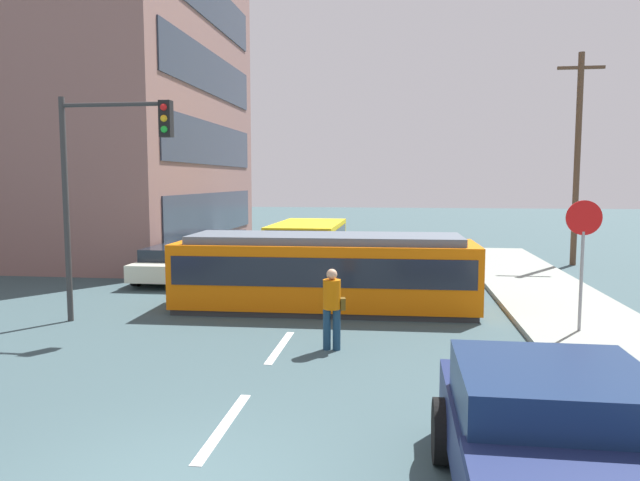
{
  "coord_description": "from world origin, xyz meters",
  "views": [
    {
      "loc": [
        2.4,
        -5.79,
        3.45
      ],
      "look_at": [
        0.46,
        8.83,
        1.95
      ],
      "focal_mm": 33.27,
      "sensor_mm": 36.0,
      "label": 1
    }
  ],
  "objects": [
    {
      "name": "stop_sign",
      "position": [
        6.4,
        7.7,
        2.19
      ],
      "size": [
        0.76,
        0.07,
        2.88
      ],
      "color": "gray",
      "rests_on": "sidewalk_curb_right"
    },
    {
      "name": "lane_stripe_2",
      "position": [
        0.0,
        6.0,
        0.01
      ],
      "size": [
        0.16,
        2.4,
        0.01
      ],
      "primitive_type": "cube",
      "color": "silver",
      "rests_on": "ground"
    },
    {
      "name": "corner_building",
      "position": [
        -14.35,
        20.99,
        9.6
      ],
      "size": [
        16.44,
        14.46,
        19.2
      ],
      "color": "#86615B",
      "rests_on": "ground"
    },
    {
      "name": "parked_sedan_mid",
      "position": [
        -5.19,
        13.73,
        0.63
      ],
      "size": [
        2.12,
        4.47,
        1.19
      ],
      "color": "beige",
      "rests_on": "ground"
    },
    {
      "name": "pickup_truck_parked",
      "position": [
        3.98,
        -0.16,
        0.8
      ],
      "size": [
        2.29,
        5.01,
        1.55
      ],
      "color": "navy",
      "rests_on": "ground"
    },
    {
      "name": "sidewalk_curb_right",
      "position": [
        6.8,
        6.0,
        0.07
      ],
      "size": [
        3.2,
        36.0,
        0.14
      ],
      "primitive_type": "cube",
      "color": "gray",
      "rests_on": "ground"
    },
    {
      "name": "pedestrian_crossing",
      "position": [
        1.09,
        5.97,
        0.94
      ],
      "size": [
        0.47,
        0.36,
        1.67
      ],
      "color": "navy",
      "rests_on": "ground"
    },
    {
      "name": "streetcar_tram",
      "position": [
        0.48,
        9.77,
        1.04
      ],
      "size": [
        7.98,
        2.71,
        2.02
      ],
      "color": "#DF6306",
      "rests_on": "ground"
    },
    {
      "name": "city_bus",
      "position": [
        -1.16,
        17.39,
        1.02
      ],
      "size": [
        2.57,
        5.53,
        1.77
      ],
      "color": "gold",
      "rests_on": "ground"
    },
    {
      "name": "lane_stripe_1",
      "position": [
        0.0,
        2.0,
        0.01
      ],
      "size": [
        0.16,
        2.4,
        0.01
      ],
      "primitive_type": "cube",
      "color": "silver",
      "rests_on": "ground"
    },
    {
      "name": "parked_sedan_far",
      "position": [
        -5.38,
        19.65,
        0.62
      ],
      "size": [
        2.07,
        4.15,
        1.19
      ],
      "color": "beige",
      "rests_on": "ground"
    },
    {
      "name": "utility_pole_mid",
      "position": [
        9.49,
        19.37,
        4.43
      ],
      "size": [
        1.8,
        0.24,
        8.49
      ],
      "color": "brown",
      "rests_on": "ground"
    },
    {
      "name": "traffic_light_mast",
      "position": [
        -4.53,
        7.59,
        3.77
      ],
      "size": [
        2.8,
        0.33,
        5.42
      ],
      "color": "#333333",
      "rests_on": "ground"
    },
    {
      "name": "lane_stripe_3",
      "position": [
        0.0,
        15.77,
        0.01
      ],
      "size": [
        0.16,
        2.4,
        0.01
      ],
      "primitive_type": "cube",
      "color": "silver",
      "rests_on": "ground"
    },
    {
      "name": "lane_stripe_4",
      "position": [
        0.0,
        21.77,
        0.01
      ],
      "size": [
        0.16,
        2.4,
        0.01
      ],
      "primitive_type": "cube",
      "color": "silver",
      "rests_on": "ground"
    },
    {
      "name": "ground_plane",
      "position": [
        0.0,
        10.0,
        0.0
      ],
      "size": [
        120.0,
        120.0,
        0.0
      ],
      "primitive_type": "plane",
      "color": "#374E53"
    }
  ]
}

